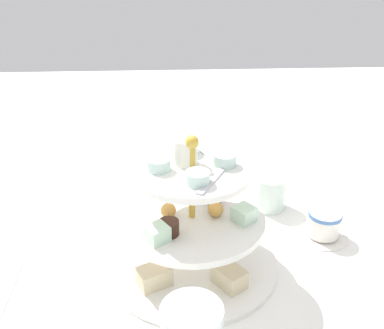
{
  "coord_description": "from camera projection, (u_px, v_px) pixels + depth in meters",
  "views": [
    {
      "loc": [
        -0.59,
        0.03,
        0.48
      ],
      "look_at": [
        0.0,
        0.0,
        0.18
      ],
      "focal_mm": 42.59,
      "sensor_mm": 36.0,
      "label": 1
    }
  ],
  "objects": [
    {
      "name": "ground_plane",
      "position": [
        192.0,
        265.0,
        0.74
      ],
      "size": [
        2.4,
        2.4,
        0.0
      ],
      "primitive_type": "plane",
      "color": "white"
    },
    {
      "name": "tiered_serving_stand",
      "position": [
        192.0,
        228.0,
        0.71
      ],
      "size": [
        0.28,
        0.28,
        0.23
      ],
      "color": "white",
      "rests_on": "ground_plane"
    },
    {
      "name": "water_glass_short_left",
      "position": [
        269.0,
        192.0,
        0.89
      ],
      "size": [
        0.06,
        0.06,
        0.07
      ],
      "primitive_type": "cylinder",
      "color": "silver",
      "rests_on": "ground_plane"
    },
    {
      "name": "teacup_with_saucer",
      "position": [
        324.0,
        225.0,
        0.8
      ],
      "size": [
        0.09,
        0.09,
        0.05
      ],
      "color": "white",
      "rests_on": "ground_plane"
    },
    {
      "name": "butter_knife_left",
      "position": [
        10.0,
        285.0,
        0.7
      ],
      "size": [
        0.17,
        0.02,
        0.0
      ],
      "primitive_type": "cube",
      "rotation": [
        0.0,
        0.0,
        3.16
      ],
      "color": "silver",
      "rests_on": "ground_plane"
    },
    {
      "name": "butter_knife_right",
      "position": [
        375.0,
        325.0,
        0.63
      ],
      "size": [
        0.16,
        0.09,
        0.0
      ],
      "primitive_type": "cube",
      "rotation": [
        0.0,
        0.0,
        5.83
      ],
      "color": "silver",
      "rests_on": "ground_plane"
    }
  ]
}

